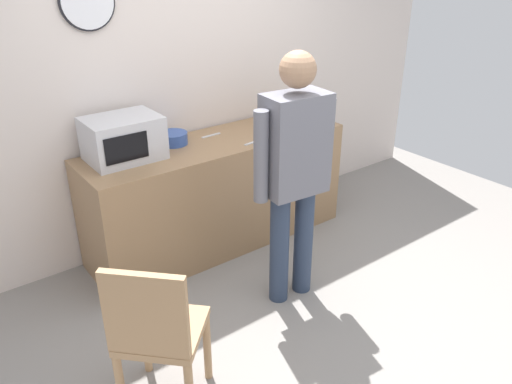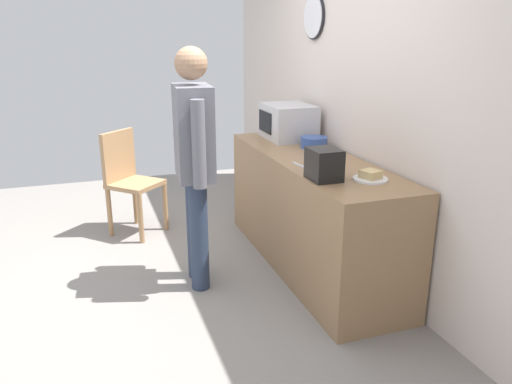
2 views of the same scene
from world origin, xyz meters
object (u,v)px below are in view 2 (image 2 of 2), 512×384
object	(u,v)px
fork_utensil	(299,165)
person_standing	(194,152)
sandwich_plate	(370,177)
microwave	(288,122)
spoon_utensil	(330,156)
wooden_chair	(129,177)
salad_bowl	(314,142)
toaster	(324,164)

from	to	relation	value
fork_utensil	person_standing	distance (m)	0.74
sandwich_plate	person_standing	world-z (taller)	person_standing
microwave	person_standing	bearing A→B (deg)	-54.56
spoon_utensil	wooden_chair	distance (m)	1.88
sandwich_plate	fork_utensil	world-z (taller)	sandwich_plate
person_standing	wooden_chair	distance (m)	1.32
salad_bowl	person_standing	size ratio (longest dim) A/B	0.13
fork_utensil	person_standing	size ratio (longest dim) A/B	0.10
spoon_utensil	wooden_chair	world-z (taller)	wooden_chair
toaster	person_standing	xyz separation A→B (m)	(-0.58, -0.71, 0.00)
microwave	person_standing	size ratio (longest dim) A/B	0.30
fork_utensil	spoon_utensil	size ratio (longest dim) A/B	1.00
sandwich_plate	salad_bowl	world-z (taller)	salad_bowl
salad_bowl	wooden_chair	xyz separation A→B (m)	(-0.89, -1.41, -0.40)
salad_bowl	fork_utensil	size ratio (longest dim) A/B	1.28
salad_bowl	wooden_chair	bearing A→B (deg)	-122.29
salad_bowl	fork_utensil	bearing A→B (deg)	-35.11
wooden_chair	microwave	bearing A→B (deg)	70.45
person_standing	salad_bowl	bearing A→B (deg)	105.61
salad_bowl	wooden_chair	distance (m)	1.72
toaster	fork_utensil	bearing A→B (deg)	-179.40
toaster	wooden_chair	distance (m)	2.11
spoon_utensil	person_standing	world-z (taller)	person_standing
sandwich_plate	person_standing	bearing A→B (deg)	-125.12
sandwich_plate	wooden_chair	xyz separation A→B (m)	(-1.87, -1.34, -0.38)
microwave	salad_bowl	world-z (taller)	microwave
fork_utensil	wooden_chair	xyz separation A→B (m)	(-1.38, -1.06, -0.36)
spoon_utensil	wooden_chair	size ratio (longest dim) A/B	0.18
microwave	toaster	bearing A→B (deg)	-12.46
salad_bowl	spoon_utensil	bearing A→B (deg)	-3.56
salad_bowl	person_standing	bearing A→B (deg)	-74.39
fork_utensil	sandwich_plate	bearing A→B (deg)	29.51
person_standing	wooden_chair	xyz separation A→B (m)	(-1.18, -0.36, -0.46)
salad_bowl	microwave	bearing A→B (deg)	-171.84
microwave	fork_utensil	bearing A→B (deg)	-17.64
sandwich_plate	wooden_chair	distance (m)	2.33
microwave	sandwich_plate	size ratio (longest dim) A/B	2.27
salad_bowl	wooden_chair	world-z (taller)	salad_bowl
wooden_chair	fork_utensil	bearing A→B (deg)	37.57
sandwich_plate	microwave	bearing A→B (deg)	179.57
spoon_utensil	person_standing	xyz separation A→B (m)	(-0.03, -1.03, 0.10)
toaster	person_standing	world-z (taller)	person_standing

